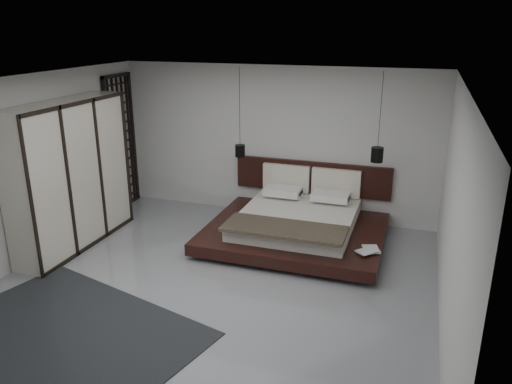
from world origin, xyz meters
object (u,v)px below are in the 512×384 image
(lattice_screen, at_px, (122,142))
(rug, at_px, (63,337))
(pendant_left, at_px, (240,150))
(pendant_right, at_px, (377,154))
(bed, at_px, (297,223))
(wardrobe, at_px, (70,175))

(lattice_screen, height_order, rug, lattice_screen)
(pendant_left, xyz_separation_m, rug, (-0.74, -4.07, -1.35))
(pendant_left, bearing_deg, pendant_right, 0.00)
(pendant_left, bearing_deg, bed, -21.45)
(bed, height_order, pendant_right, pendant_right)
(bed, xyz_separation_m, wardrobe, (-3.42, -1.32, 0.89))
(bed, relative_size, pendant_right, 1.99)
(bed, bearing_deg, pendant_right, 21.45)
(bed, height_order, rug, bed)
(bed, bearing_deg, wardrobe, -158.84)
(wardrobe, bearing_deg, lattice_screen, 97.66)
(wardrobe, relative_size, rug, 0.78)
(lattice_screen, height_order, pendant_right, pendant_right)
(bed, relative_size, pendant_left, 1.86)
(pendant_left, xyz_separation_m, pendant_right, (2.38, 0.00, 0.12))
(pendant_right, relative_size, rug, 0.47)
(pendant_right, bearing_deg, lattice_screen, 179.06)
(lattice_screen, relative_size, pendant_right, 1.79)
(pendant_right, distance_m, wardrobe, 4.96)
(bed, bearing_deg, rug, -118.12)
(rug, bearing_deg, pendant_left, 79.75)
(lattice_screen, relative_size, bed, 0.90)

